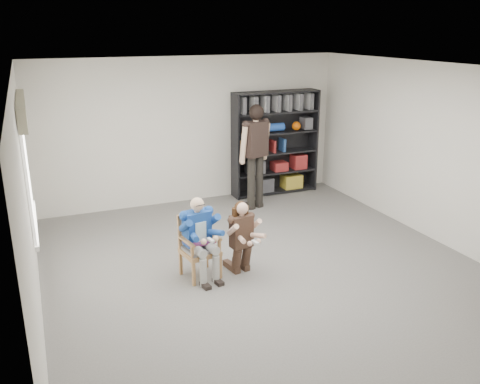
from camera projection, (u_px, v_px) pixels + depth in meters
name	position (u px, v px, depth m)	size (l,w,h in m)	color
room_shell	(271.00, 178.00, 6.71)	(6.00, 7.00, 2.80)	silver
floor	(270.00, 273.00, 7.14)	(6.00, 7.00, 0.01)	#605D59
window_left	(28.00, 165.00, 6.43)	(0.16, 2.00, 1.75)	white
armchair	(200.00, 247.00, 6.92)	(0.51, 0.50, 0.89)	#A06C3F
seated_man	(200.00, 238.00, 6.88)	(0.50, 0.69, 1.15)	navy
kneeling_woman	(242.00, 238.00, 7.01)	(0.44, 0.71, 1.06)	#38251B
bookshelf	(275.00, 143.00, 10.32)	(1.80, 0.38, 2.10)	black
standing_man	(256.00, 158.00, 9.44)	(0.60, 0.34, 1.96)	black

